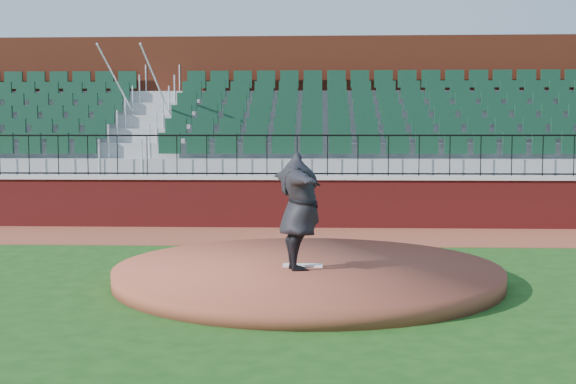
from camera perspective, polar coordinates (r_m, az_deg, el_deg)
The scene contains 10 objects.
ground at distance 10.93m, azimuth -0.33°, elevation -7.40°, with size 90.00×90.00×0.00m, color #184313.
warning_track at distance 16.25m, azimuth 0.57°, elevation -3.52°, with size 34.00×3.20×0.01m, color brown.
field_wall at distance 17.77m, azimuth 0.74°, elevation -0.93°, with size 34.00×0.35×1.20m, color maroon.
wall_cap at distance 17.73m, azimuth 0.74°, elevation 1.17°, with size 34.00×0.45×0.10m, color #B7B7B7.
wall_railing at distance 17.71m, azimuth 0.74°, elevation 2.94°, with size 34.00×0.05×1.00m, color black, non-canonical shape.
seating_stands at distance 20.43m, azimuth 0.96°, elevation 4.52°, with size 34.00×5.10×4.60m, color gray, non-canonical shape.
concourse_wall at distance 23.23m, azimuth 1.13°, elevation 5.61°, with size 34.00×0.50×5.50m, color maroon.
pitchers_mound at distance 11.21m, azimuth 1.56°, elevation -6.46°, with size 5.99×5.99×0.25m, color brown.
pitching_rubber at distance 10.99m, azimuth 1.19°, elevation -5.91°, with size 0.61×0.15×0.04m, color white.
pitcher at distance 10.61m, azimuth 0.90°, elevation -1.57°, with size 2.17×0.59×1.76m, color black.
Camera 1 is at (0.51, -10.69, 2.21)m, focal length 44.36 mm.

